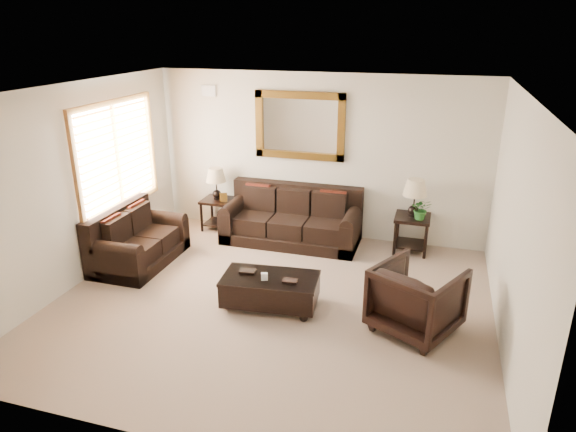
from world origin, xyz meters
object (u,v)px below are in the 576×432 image
(end_table_left, at_px, (217,190))
(armchair, at_px, (417,296))
(loveseat, at_px, (136,243))
(sofa, at_px, (292,222))
(end_table_right, at_px, (414,205))
(coffee_table, at_px, (270,288))

(end_table_left, height_order, armchair, end_table_left)
(end_table_left, bearing_deg, loveseat, -110.77)
(loveseat, bearing_deg, sofa, -53.81)
(loveseat, bearing_deg, armchair, -99.41)
(sofa, xyz_separation_m, end_table_right, (1.92, 0.13, 0.45))
(end_table_right, bearing_deg, loveseat, -157.84)
(end_table_right, height_order, armchair, end_table_right)
(end_table_right, xyz_separation_m, armchair, (0.21, -2.29, -0.32))
(armchair, bearing_deg, end_table_left, -5.80)
(loveseat, distance_m, coffee_table, 2.44)
(coffee_table, relative_size, armchair, 1.41)
(armchair, bearing_deg, sofa, -18.08)
(sofa, distance_m, loveseat, 2.50)
(sofa, xyz_separation_m, armchair, (2.13, -2.17, 0.12))
(end_table_left, relative_size, armchair, 1.22)
(sofa, relative_size, armchair, 2.45)
(end_table_left, distance_m, end_table_right, 3.33)
(end_table_left, height_order, coffee_table, end_table_left)
(loveseat, height_order, end_table_left, end_table_left)
(end_table_right, xyz_separation_m, coffee_table, (-1.59, -2.26, -0.52))
(end_table_right, distance_m, coffee_table, 2.81)
(loveseat, xyz_separation_m, armchair, (4.15, -0.69, 0.14))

